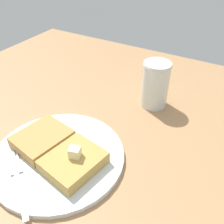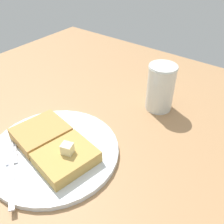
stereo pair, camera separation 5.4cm
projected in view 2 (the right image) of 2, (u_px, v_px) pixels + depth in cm
name	position (u px, v px, depth cm)	size (l,w,h in cm)	color
table_surface	(78.00, 157.00, 51.41)	(112.16, 112.16, 2.13)	#AA7D51
plate	(54.00, 151.00, 50.53)	(26.13, 26.13, 1.13)	silver
toast_slice_left	(66.00, 158.00, 46.70)	(8.79, 10.34, 2.53)	tan
toast_slice_middle	(41.00, 133.00, 52.23)	(8.79, 10.34, 2.53)	tan
butter_pat_primary	(67.00, 149.00, 45.44)	(2.03, 1.83, 2.03)	beige
fork	(12.00, 168.00, 46.12)	(13.94, 10.33, 0.36)	silver
syrup_jar	(160.00, 90.00, 60.41)	(6.86, 6.86, 11.68)	#3B140B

